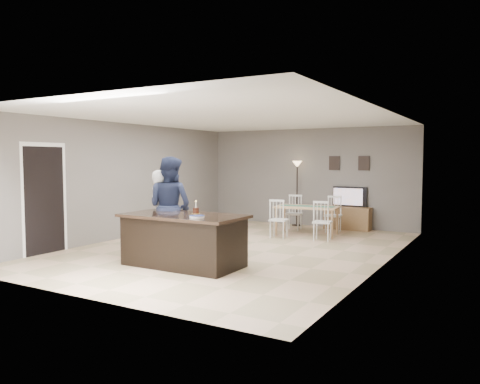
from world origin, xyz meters
The scene contains 14 objects.
floor centered at (0.00, 0.00, 0.00)m, with size 8.00×8.00×0.00m, color tan.
room_shell centered at (0.00, 0.00, 1.68)m, with size 8.00×8.00×8.00m.
kitchen_island centered at (0.00, -1.80, 0.45)m, with size 2.15×1.10×0.90m.
tv_console centered at (1.20, 3.77, 0.30)m, with size 1.20×0.40×0.60m, color brown.
television centered at (1.20, 3.84, 0.86)m, with size 0.91×0.12×0.53m, color black.
tv_screen_glow centered at (1.20, 3.76, 0.87)m, with size 0.78×0.78×0.00m, color orange.
picture_frames centered at (1.15, 3.98, 1.75)m, with size 1.10×0.02×0.38m.
doorway centered at (-2.99, -2.30, 1.26)m, with size 0.00×2.10×2.65m.
woman centered at (-0.95, -1.25, 0.82)m, with size 0.60×0.39×1.65m, color silver.
man centered at (-0.73, -1.25, 0.95)m, with size 0.93×0.72×1.90m, color #1B223D.
birthday_cake centered at (0.11, -1.59, 0.95)m, with size 0.15×0.15×0.23m.
plate_stack centered at (0.48, -2.08, 0.92)m, with size 0.25×0.25×0.04m.
dining_table centered at (0.60, 2.40, 0.59)m, with size 1.66×1.88×0.92m.
floor_lamp centered at (-0.26, 3.79, 1.40)m, with size 0.27×0.27×1.81m.
Camera 1 is at (4.86, -8.27, 1.85)m, focal length 35.00 mm.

